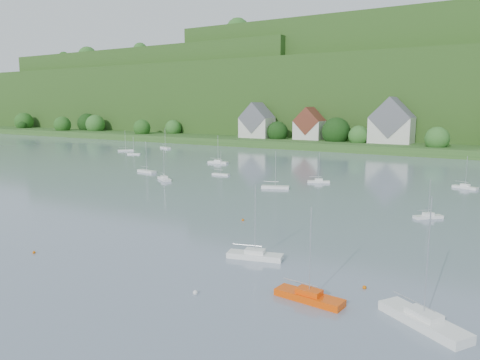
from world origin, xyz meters
name	(u,v)px	position (x,y,z in m)	size (l,w,h in m)	color
far_shore_strip	(385,144)	(0.00, 200.00, 1.50)	(600.00, 60.00, 3.00)	#2E5720
forested_ridge	(421,95)	(0.39, 268.57, 22.89)	(620.00, 181.22, 69.89)	#1E4115
village_building_0	(257,123)	(-55.00, 187.00, 9.51)	(14.00, 10.40, 16.00)	beige
village_building_1	(310,126)	(-30.00, 189.00, 8.75)	(12.00, 9.36, 14.00)	beige
village_building_2	(392,124)	(5.00, 188.00, 10.27)	(16.00, 11.44, 18.00)	beige
near_sailboat_3	(255,255)	(23.07, 47.87, 0.46)	(6.80, 3.42, 8.85)	white
near_sailboat_4	(423,320)	(43.12, 40.52, 0.52)	(7.99, 6.19, 10.84)	white
near_sailboat_5	(309,296)	(33.19, 40.19, 0.46)	(6.73, 2.49, 8.89)	#EF4805
mooring_buoy_0	(34,253)	(-0.94, 35.48, 0.00)	(0.38, 0.38, 0.38)	#CB5905
mooring_buoy_2	(364,289)	(36.73, 45.70, 0.00)	(0.41, 0.41, 0.41)	#CB5905
mooring_buoy_3	(243,221)	(12.62, 62.44, 0.00)	(0.42, 0.42, 0.42)	#CB5905
mooring_buoy_4	(195,294)	(23.29, 35.92, 0.00)	(0.49, 0.49, 0.49)	silver
far_sailboat_cluster	(342,174)	(10.12, 115.92, 0.38)	(196.20, 73.24, 8.71)	white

